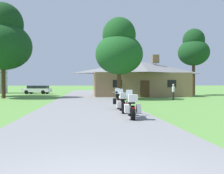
% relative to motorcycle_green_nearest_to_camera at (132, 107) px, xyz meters
% --- Properties ---
extents(ground_plane, '(500.00, 500.00, 0.00)m').
position_rel_motorcycle_green_nearest_to_camera_xyz_m(ground_plane, '(-1.93, 12.42, -0.61)').
color(ground_plane, '#56893D').
extents(asphalt_driveway, '(6.40, 80.00, 0.06)m').
position_rel_motorcycle_green_nearest_to_camera_xyz_m(asphalt_driveway, '(-1.93, 10.42, -0.58)').
color(asphalt_driveway, slate).
rests_on(asphalt_driveway, ground).
extents(motorcycle_green_nearest_to_camera, '(0.81, 2.08, 1.30)m').
position_rel_motorcycle_green_nearest_to_camera_xyz_m(motorcycle_green_nearest_to_camera, '(0.00, 0.00, 0.00)').
color(motorcycle_green_nearest_to_camera, black).
rests_on(motorcycle_green_nearest_to_camera, asphalt_driveway).
extents(motorcycle_white_second_in_row, '(0.73, 2.08, 1.30)m').
position_rel_motorcycle_green_nearest_to_camera_xyz_m(motorcycle_white_second_in_row, '(-0.06, 2.32, 0.00)').
color(motorcycle_white_second_in_row, black).
rests_on(motorcycle_white_second_in_row, asphalt_driveway).
extents(motorcycle_blue_farthest_in_row, '(0.81, 2.08, 1.30)m').
position_rel_motorcycle_green_nearest_to_camera_xyz_m(motorcycle_blue_farthest_in_row, '(0.01, 4.58, 0.00)').
color(motorcycle_blue_farthest_in_row, black).
rests_on(motorcycle_blue_farthest_in_row, asphalt_driveway).
extents(stone_lodge, '(12.98, 6.50, 5.64)m').
position_rel_motorcycle_green_nearest_to_camera_xyz_m(stone_lodge, '(5.12, 20.82, 1.83)').
color(stone_lodge, '#896B4C').
rests_on(stone_lodge, ground).
extents(bystander_white_shirt_near_lodge, '(0.35, 0.50, 1.67)m').
position_rel_motorcycle_green_nearest_to_camera_xyz_m(bystander_white_shirt_near_lodge, '(6.83, 12.73, 0.32)').
color(bystander_white_shirt_near_lodge, black).
rests_on(bystander_white_shirt_near_lodge, ground).
extents(tree_right_of_lodge, '(4.52, 4.52, 9.80)m').
position_rel_motorcycle_green_nearest_to_camera_xyz_m(tree_right_of_lodge, '(13.71, 22.69, 6.20)').
color(tree_right_of_lodge, '#422D19').
rests_on(tree_right_of_lodge, ground).
extents(tree_by_lodge_front, '(5.09, 5.09, 8.78)m').
position_rel_motorcycle_green_nearest_to_camera_xyz_m(tree_by_lodge_front, '(1.45, 14.42, 4.83)').
color(tree_by_lodge_front, '#422D19').
rests_on(tree_by_lodge_front, ground).
extents(tree_left_near, '(6.44, 6.44, 11.02)m').
position_rel_motorcycle_green_nearest_to_camera_xyz_m(tree_left_near, '(-11.58, 17.85, 6.18)').
color(tree_left_near, '#422D19').
rests_on(tree_left_near, ground).
extents(parked_white_suv_far_left, '(4.89, 2.77, 1.40)m').
position_rel_motorcycle_green_nearest_to_camera_xyz_m(parked_white_suv_far_left, '(-10.19, 29.97, 0.17)').
color(parked_white_suv_far_left, silver).
rests_on(parked_white_suv_far_left, ground).
extents(parked_navy_sedan_far_left, '(4.31, 2.12, 1.20)m').
position_rel_motorcycle_green_nearest_to_camera_xyz_m(parked_navy_sedan_far_left, '(-11.42, 34.47, 0.03)').
color(parked_navy_sedan_far_left, navy).
rests_on(parked_navy_sedan_far_left, ground).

